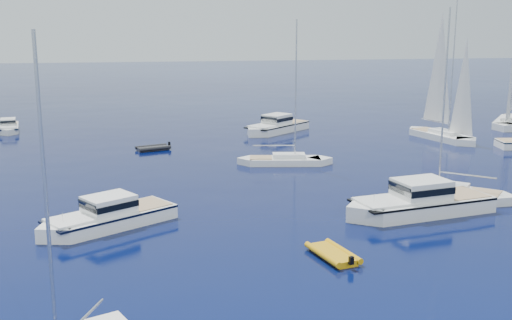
% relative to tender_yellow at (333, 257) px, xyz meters
% --- Properties ---
extents(ground, '(400.00, 400.00, 0.00)m').
position_rel_tender_yellow_xyz_m(ground, '(-1.82, -7.46, 0.00)').
color(ground, '#081750').
rests_on(ground, ground).
extents(motor_cruiser_left, '(10.34, 8.20, 2.70)m').
position_rel_tender_yellow_xyz_m(motor_cruiser_left, '(-13.10, 7.97, 0.00)').
color(motor_cruiser_left, white).
rests_on(motor_cruiser_left, ground).
extents(motor_cruiser_centre, '(12.48, 5.85, 3.15)m').
position_rel_tender_yellow_xyz_m(motor_cruiser_centre, '(8.42, 7.12, 0.00)').
color(motor_cruiser_centre, silver).
rests_on(motor_cruiser_centre, ground).
extents(motor_cruiser_distant, '(10.38, 9.50, 2.84)m').
position_rel_tender_yellow_xyz_m(motor_cruiser_distant, '(5.60, 42.14, 0.00)').
color(motor_cruiser_distant, white).
rests_on(motor_cruiser_distant, ground).
extents(motor_cruiser_horizon, '(3.68, 8.05, 2.04)m').
position_rel_tender_yellow_xyz_m(motor_cruiser_horizon, '(-27.19, 48.68, 0.00)').
color(motor_cruiser_horizon, silver).
rests_on(motor_cruiser_horizon, ground).
extents(sailboat_mid_r, '(9.41, 8.67, 14.95)m').
position_rel_tender_yellow_xyz_m(sailboat_mid_r, '(12.93, 10.83, 0.00)').
color(sailboat_mid_r, silver).
rests_on(sailboat_mid_r, ground).
extents(sailboat_centre, '(9.87, 4.04, 14.09)m').
position_rel_tender_yellow_xyz_m(sailboat_centre, '(2.70, 24.34, 0.00)').
color(sailboat_centre, white).
rests_on(sailboat_centre, ground).
extents(sailboat_sails_r, '(5.81, 11.65, 16.58)m').
position_rel_tender_yellow_xyz_m(sailboat_sails_r, '(23.58, 33.98, 0.00)').
color(sailboat_sails_r, white).
rests_on(sailboat_sails_r, ground).
extents(sailboat_sails_far, '(10.70, 12.17, 18.98)m').
position_rel_tender_yellow_xyz_m(sailboat_sails_far, '(37.18, 41.65, 0.00)').
color(sailboat_sails_far, white).
rests_on(sailboat_sails_far, ground).
extents(tender_yellow, '(2.96, 4.27, 0.95)m').
position_rel_tender_yellow_xyz_m(tender_yellow, '(0.00, 0.00, 0.00)').
color(tender_yellow, '#D3960C').
rests_on(tender_yellow, ground).
extents(tender_grey_far, '(4.12, 3.06, 0.95)m').
position_rel_tender_yellow_xyz_m(tender_grey_far, '(-9.63, 33.48, 0.00)').
color(tender_grey_far, black).
rests_on(tender_grey_far, ground).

